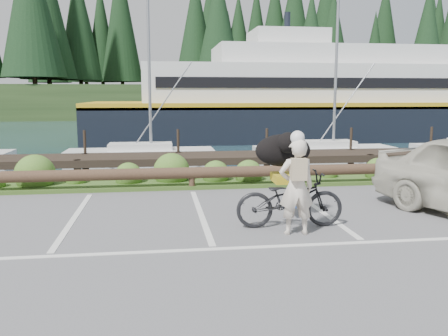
{
  "coord_description": "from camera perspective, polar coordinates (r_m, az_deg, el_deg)",
  "views": [
    {
      "loc": [
        -0.86,
        -7.79,
        2.5
      ],
      "look_at": [
        0.39,
        1.15,
        1.1
      ],
      "focal_mm": 38.0,
      "sensor_mm": 36.0,
      "label": 1
    }
  ],
  "objects": [
    {
      "name": "ground",
      "position": [
        8.23,
        -1.58,
        -8.88
      ],
      "size": [
        72.0,
        72.0,
        0.0
      ],
      "primitive_type": "plane",
      "color": "#575659"
    },
    {
      "name": "harbor_backdrop",
      "position": [
        86.25,
        -7.11,
        7.07
      ],
      "size": [
        170.0,
        160.0,
        30.0
      ],
      "color": "#1A343E",
      "rests_on": "ground"
    },
    {
      "name": "vegetation_strip",
      "position": [
        13.35,
        -4.09,
        -1.79
      ],
      "size": [
        34.0,
        1.6,
        0.1
      ],
      "primitive_type": "cube",
      "color": "#3D5B21",
      "rests_on": "ground"
    },
    {
      "name": "log_rail",
      "position": [
        12.67,
        -3.88,
        -2.59
      ],
      "size": [
        32.0,
        0.3,
        0.6
      ],
      "primitive_type": null,
      "color": "#443021",
      "rests_on": "ground"
    },
    {
      "name": "bicycle",
      "position": [
        9.08,
        7.91,
        -3.77
      ],
      "size": [
        2.07,
        0.79,
        1.07
      ],
      "primitive_type": "imported",
      "rotation": [
        0.0,
        0.0,
        1.53
      ],
      "color": "black",
      "rests_on": "ground"
    },
    {
      "name": "cyclist",
      "position": [
        8.56,
        8.69,
        -2.29
      ],
      "size": [
        0.65,
        0.44,
        1.73
      ],
      "primitive_type": "imported",
      "rotation": [
        0.0,
        0.0,
        3.1
      ],
      "color": "beige",
      "rests_on": "ground"
    },
    {
      "name": "dog",
      "position": [
        9.57,
        7.11,
        2.13
      ],
      "size": [
        0.6,
        1.15,
        0.65
      ],
      "primitive_type": "ellipsoid",
      "rotation": [
        0.0,
        0.0,
        1.53
      ],
      "color": "black",
      "rests_on": "bicycle"
    }
  ]
}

